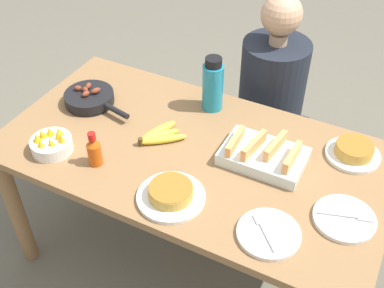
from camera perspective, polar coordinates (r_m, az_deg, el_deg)
The scene contains 13 objects.
ground_plane at distance 2.43m, azimuth 0.00°, elevation -13.21°, with size 14.00×14.00×0.00m, color #666051.
dining_table at distance 1.97m, azimuth 0.00°, elevation -2.82°, with size 1.54×0.82×0.71m.
banana_bunch at distance 1.95m, azimuth -3.93°, elevation 1.01°, with size 0.18×0.20×0.04m.
melon_tray at distance 1.85m, azimuth 8.47°, elevation -1.29°, with size 0.32×0.21×0.10m.
skillet at distance 2.18m, azimuth -11.99°, elevation 5.35°, with size 0.35×0.22×0.08m.
frittata_plate_center at distance 1.70m, azimuth -2.52°, elevation -5.94°, with size 0.25×0.25×0.06m.
frittata_plate_side at distance 1.96m, azimuth 18.60°, elevation -0.86°, with size 0.21×0.21×0.06m.
empty_plate_near_front at distance 1.73m, azimuth 17.61°, elevation -8.43°, with size 0.21×0.21×0.02m.
empty_plate_far_left at distance 1.63m, azimuth 9.07°, elevation -10.45°, with size 0.21×0.21×0.02m.
fruit_bowl_mango at distance 1.96m, azimuth -16.35°, elevation 0.09°, with size 0.16×0.16×0.10m.
water_bottle at distance 2.06m, azimuth 2.48°, elevation 7.01°, with size 0.09×0.09×0.25m.
hot_sauce_bottle at distance 1.84m, azimuth -11.52°, elevation -0.75°, with size 0.05×0.05×0.15m.
person_figure at distance 2.50m, azimuth 9.01°, elevation 3.13°, with size 0.35×0.35×1.12m.
Camera 1 is at (0.65, -1.27, 1.97)m, focal length 45.00 mm.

